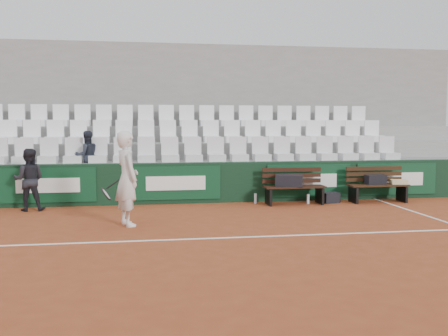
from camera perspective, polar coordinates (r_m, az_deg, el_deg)
The scene contains 21 objects.
ground at distance 8.62m, azimuth -2.62°, elevation -8.10°, with size 80.00×80.00×0.00m, color brown.
court_baseline at distance 8.61m, azimuth -2.62°, elevation -8.07°, with size 18.00×0.06×0.01m, color white.
back_barrier at distance 12.46m, azimuth -4.34°, elevation -1.70°, with size 18.00×0.34×1.00m.
grandstand_tier_front at distance 13.08m, azimuth -4.87°, elevation -1.39°, with size 18.00×0.95×1.00m, color gray.
grandstand_tier_mid at distance 14.00m, azimuth -5.15°, elevation -0.05°, with size 18.00×0.95×1.45m, color #959693.
grandstand_tier_back at distance 14.93m, azimuth -5.40°, elevation 1.13°, with size 18.00×0.95×1.90m, color #959593.
grandstand_rear_wall at distance 15.52m, azimuth -5.58°, elevation 5.89°, with size 18.00×0.30×4.40m, color gray.
seat_row_front at distance 12.84m, azimuth -4.84°, elevation 2.14°, with size 11.90×0.44×0.63m, color silver.
seat_row_mid at distance 13.77m, azimuth -5.14°, elevation 4.21°, with size 11.90×0.44×0.63m, color white.
seat_row_back at distance 14.72m, azimuth -5.40°, elevation 6.00°, with size 11.90×0.44×0.63m, color white.
bench_left at distance 12.34m, azimuth 8.04°, elevation -3.09°, with size 1.50×0.56×0.45m, color black.
bench_right at distance 13.14m, azimuth 17.17°, elevation -2.77°, with size 1.50×0.56×0.45m, color #311C0E.
sports_bag_left at distance 12.22m, azimuth 7.44°, elevation -1.43°, with size 0.66×0.28×0.28m, color black.
sports_bag_right at distance 13.11m, azimuth 16.92°, elevation -1.27°, with size 0.51×0.24×0.24m, color black.
towel at distance 13.36m, azimuth 19.35°, elevation -1.50°, with size 0.39×0.28×0.11m, color beige.
sports_bag_ground at distance 12.76m, azimuth 12.08°, elevation -3.33°, with size 0.42×0.25×0.25m, color black.
water_bottle_near at distance 12.35m, azimuth 3.62°, elevation -3.51°, with size 0.07×0.07×0.25m, color silver.
water_bottle_far at distance 12.48m, azimuth 9.58°, elevation -3.51°, with size 0.07×0.07×0.24m, color silver.
tennis_player at distance 9.77m, azimuth -11.03°, elevation -1.19°, with size 0.82×0.78×1.83m.
ball_kid at distance 12.09m, azimuth -21.41°, elevation -1.25°, with size 0.69×0.54×1.41m, color black.
spectator_c at distance 12.93m, azimuth -15.44°, elevation 3.36°, with size 0.60×0.47×1.24m, color #202531.
Camera 1 is at (-0.92, -8.34, 1.95)m, focal length 40.00 mm.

